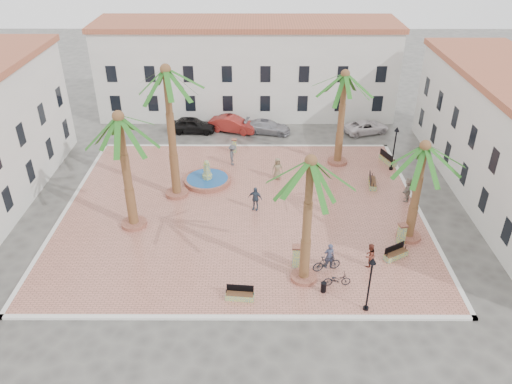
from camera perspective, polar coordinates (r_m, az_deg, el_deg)
ground at (r=36.88m, az=-1.55°, el=-2.14°), size 120.00×120.00×0.00m
plaza at (r=36.84m, az=-1.56°, el=-2.04°), size 26.00×22.00×0.15m
kerb_n at (r=46.49m, az=-1.20°, el=5.27°), size 26.30×0.30×0.16m
kerb_s at (r=28.19m, az=-2.16°, el=-14.14°), size 26.30×0.30×0.16m
kerb_e at (r=38.70m, az=18.08°, el=-1.97°), size 0.30×22.30×0.16m
kerb_w at (r=39.42m, az=-20.81°, el=-1.88°), size 0.30×22.30×0.16m
building_north at (r=53.24m, az=-1.05°, el=13.98°), size 30.40×7.40×9.50m
fountain at (r=40.33m, az=-5.58°, el=1.48°), size 3.78×3.78×1.96m
palm_nw at (r=35.42m, az=-10.16°, el=12.06°), size 5.68×5.68×10.22m
palm_sw at (r=32.69m, az=-15.26°, el=6.80°), size 5.70×5.70×8.50m
palm_s at (r=26.62m, az=6.20°, el=1.90°), size 5.12×5.12×8.29m
palm_e at (r=32.38m, az=18.54°, el=3.68°), size 5.29×5.29×7.18m
palm_ne at (r=41.25m, az=10.06°, el=11.95°), size 5.45×5.45×8.21m
bench_s at (r=29.00m, az=-1.86°, el=-11.73°), size 1.68×0.66×0.87m
bench_se at (r=33.11m, az=15.67°, el=-6.87°), size 1.72×1.29×0.89m
bench_e at (r=40.68m, az=13.14°, el=1.04°), size 0.78×1.85×0.95m
bench_ne at (r=44.66m, az=14.82°, el=3.60°), size 1.22×2.02×1.02m
lamppost_s at (r=27.60m, az=12.98°, el=-9.24°), size 0.39×0.39×3.60m
lamppost_e at (r=42.59m, az=15.63°, el=5.64°), size 0.42×0.42×3.88m
bollard_se at (r=31.00m, az=4.60°, el=-7.29°), size 0.58×0.58×1.52m
bollard_n at (r=44.95m, az=-2.49°, el=5.34°), size 0.47×0.47×1.27m
bollard_e at (r=34.19m, az=16.30°, el=-4.59°), size 0.63×0.63×1.49m
litter_bin at (r=29.65m, az=7.73°, el=-10.73°), size 0.33×0.33×0.65m
cyclist_a at (r=31.05m, az=8.37°, el=-7.24°), size 0.71×0.53×1.79m
bicycle_a at (r=30.12m, az=9.24°, el=-9.84°), size 1.65×0.66×0.85m
cyclist_b at (r=31.68m, az=12.86°, el=-7.07°), size 1.00×0.98×1.63m
bicycle_b at (r=31.04m, az=8.07°, el=-8.05°), size 1.87×0.96×1.08m
pedestrian_fountain_a at (r=40.38m, az=2.45°, el=2.68°), size 0.99×0.74×1.83m
pedestrian_fountain_b at (r=36.27m, az=-0.10°, el=-0.75°), size 1.17×0.79×1.84m
pedestrian_north at (r=42.58m, az=-2.69°, el=4.25°), size 0.70×1.21×1.86m
pedestrian_east at (r=39.07m, az=16.97°, el=0.32°), size 1.23×1.86×1.92m
car_black at (r=49.69m, az=-7.29°, el=7.61°), size 4.60×2.00×1.54m
car_red at (r=49.52m, az=-2.66°, el=7.75°), size 4.95×2.92×1.54m
car_silver at (r=49.19m, az=1.33°, el=7.46°), size 4.76×2.70×1.30m
car_white at (r=50.39m, az=12.49°, el=7.26°), size 4.82×3.28×1.22m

